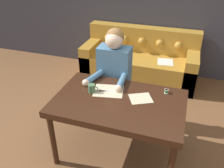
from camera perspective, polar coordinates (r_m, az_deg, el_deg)
name	(u,v)px	position (r m, az deg, el deg)	size (l,w,h in m)	color
ground_plane	(115,154)	(2.89, 0.63, -16.50)	(16.00, 16.00, 0.00)	brown
wall_back	(156,0)	(4.27, 10.61, 19.27)	(8.00, 0.06, 2.60)	#383842
dining_table	(119,106)	(2.47, 1.63, -5.37)	(1.33, 0.85, 0.74)	#381E11
couch	(140,61)	(4.24, 6.64, 5.42)	(1.95, 0.77, 0.87)	#B7842D
person	(114,78)	(2.98, 0.51, 1.51)	(0.47, 0.60, 1.29)	#33281E
pattern_paper_main	(109,91)	(2.57, -0.82, -1.67)	(0.36, 0.32, 0.00)	beige
pattern_paper_offcut	(141,98)	(2.47, 6.90, -3.46)	(0.29, 0.27, 0.00)	beige
scissors	(103,91)	(2.57, -2.15, -1.69)	(0.22, 0.11, 0.01)	silver
mug	(92,88)	(2.54, -4.87, -1.03)	(0.11, 0.08, 0.09)	#47704C
thread_spool	(166,91)	(2.59, 12.93, -1.73)	(0.04, 0.04, 0.05)	#338C4C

